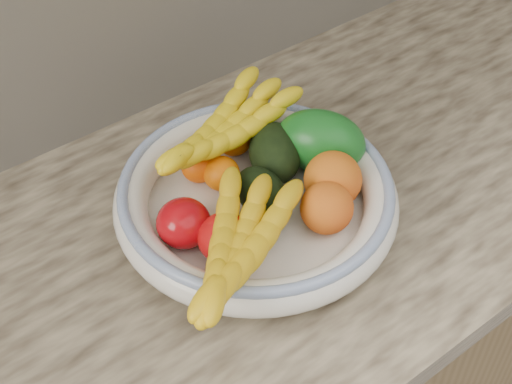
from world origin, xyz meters
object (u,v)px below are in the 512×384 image
object	(u,v)px
fruit_bowl	(256,198)
green_mango	(321,141)
banana_bunch_back	(224,134)
banana_bunch_front	(237,253)

from	to	relation	value
fruit_bowl	green_mango	bearing A→B (deg)	6.07
fruit_bowl	green_mango	size ratio (longest dim) A/B	2.99
fruit_bowl	green_mango	world-z (taller)	green_mango
banana_bunch_back	green_mango	bearing A→B (deg)	-52.08
green_mango	banana_bunch_back	world-z (taller)	green_mango
fruit_bowl	banana_bunch_front	xyz separation A→B (m)	(-0.10, -0.09, 0.03)
fruit_bowl	banana_bunch_front	bearing A→B (deg)	-137.51
fruit_bowl	banana_bunch_back	distance (m)	0.11
green_mango	banana_bunch_front	world-z (taller)	green_mango
banana_bunch_back	banana_bunch_front	bearing A→B (deg)	-135.83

